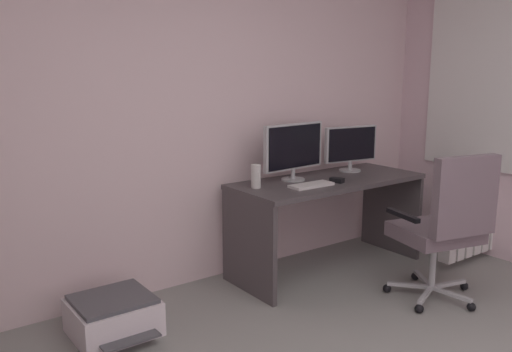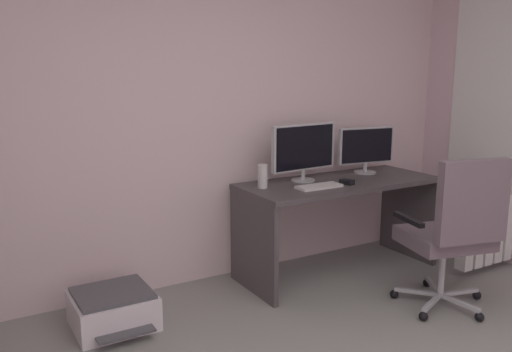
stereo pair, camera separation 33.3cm
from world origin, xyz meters
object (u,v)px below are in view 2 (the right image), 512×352
object	(u,v)px
computer_mouse	(347,182)
radiator	(505,227)
monitor_secondary	(366,147)
monitor_main	(304,149)
desk	(339,204)
office_chair	(455,228)
printer	(113,309)
keyboard	(319,186)
desktop_speaker	(263,176)

from	to	relation	value
computer_mouse	radiator	size ratio (longest dim) A/B	0.10
monitor_secondary	monitor_main	bearing A→B (deg)	-179.99
desk	office_chair	size ratio (longest dim) A/B	1.50
radiator	printer	bearing A→B (deg)	169.43
keyboard	monitor_secondary	bearing A→B (deg)	21.26
computer_mouse	printer	world-z (taller)	computer_mouse
office_chair	keyboard	bearing A→B (deg)	121.01
desktop_speaker	monitor_main	bearing A→B (deg)	6.98
desk	monitor_secondary	world-z (taller)	monitor_secondary
keyboard	desktop_speaker	bearing A→B (deg)	151.16
computer_mouse	desktop_speaker	xyz separation A→B (m)	(-0.60, 0.21, 0.07)
monitor_main	desktop_speaker	distance (m)	0.42
computer_mouse	printer	bearing A→B (deg)	160.79
monitor_secondary	office_chair	world-z (taller)	monitor_secondary
desktop_speaker	radiator	bearing A→B (deg)	-19.28
monitor_secondary	radiator	world-z (taller)	monitor_secondary
radiator	office_chair	bearing A→B (deg)	-161.57
keyboard	desktop_speaker	size ratio (longest dim) A/B	2.00
monitor_main	monitor_secondary	size ratio (longest dim) A/B	1.17
desk	printer	bearing A→B (deg)	-179.50
monitor_secondary	printer	size ratio (longest dim) A/B	0.95
desk	office_chair	bearing A→B (deg)	-77.85
computer_mouse	monitor_secondary	bearing A→B (deg)	16.73
monitor_main	monitor_secondary	distance (m)	0.62
monitor_secondary	office_chair	xyz separation A→B (m)	(-0.17, -1.05, -0.37)
computer_mouse	radiator	bearing A→B (deg)	-34.95
keyboard	office_chair	size ratio (longest dim) A/B	0.33
desktop_speaker	radiator	xyz separation A→B (m)	(1.87, -0.66, -0.50)
printer	radiator	bearing A→B (deg)	-10.57
monitor_secondary	office_chair	distance (m)	1.13
monitor_secondary	computer_mouse	size ratio (longest dim) A/B	4.98
printer	radiator	size ratio (longest dim) A/B	0.51
desktop_speaker	office_chair	distance (m)	1.33
monitor_main	computer_mouse	world-z (taller)	monitor_main
computer_mouse	printer	xyz separation A→B (m)	(-1.74, 0.11, -0.64)
computer_mouse	monitor_main	bearing A→B (deg)	114.58
computer_mouse	office_chair	bearing A→B (deg)	-89.20
desktop_speaker	printer	xyz separation A→B (m)	(-1.13, -0.09, -0.70)
desktop_speaker	office_chair	bearing A→B (deg)	-50.18
monitor_secondary	computer_mouse	bearing A→B (deg)	-147.76
radiator	monitor_secondary	bearing A→B (deg)	141.01
monitor_main	desktop_speaker	bearing A→B (deg)	-173.02
office_chair	printer	xyz separation A→B (m)	(-1.97, 0.91, -0.46)
keyboard	radiator	bearing A→B (deg)	-16.12
monitor_main	printer	distance (m)	1.76
office_chair	printer	world-z (taller)	office_chair
printer	radiator	world-z (taller)	radiator
office_chair	printer	bearing A→B (deg)	155.26
keyboard	computer_mouse	xyz separation A→B (m)	(0.25, -0.01, 0.01)
monitor_secondary	printer	distance (m)	2.30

